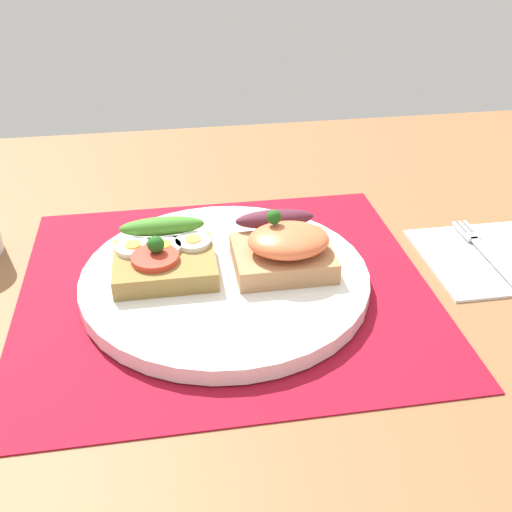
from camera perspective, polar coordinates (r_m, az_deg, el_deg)
name	(u,v)px	position (r cm, az deg, el deg)	size (l,w,h in cm)	color
ground_plane	(226,301)	(59.74, -2.85, -4.28)	(120.00, 90.00, 3.20)	brown
placemat	(225,287)	(58.72, -2.89, -2.91)	(39.06, 35.33, 0.30)	maroon
plate	(225,279)	(58.19, -2.92, -2.16)	(27.45, 27.45, 1.56)	white
sandwich_egg_tomato	(164,256)	(57.92, -8.69, -0.03)	(9.48, 9.19, 4.13)	olive
sandwich_salmon	(284,246)	(57.62, 2.63, 0.92)	(9.34, 9.18, 5.88)	tan
napkin	(492,256)	(67.62, 21.36, -0.04)	(14.25, 13.50, 0.60)	white
fork	(487,252)	(67.22, 20.89, 0.33)	(1.62, 14.26, 0.32)	#B7B7BC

